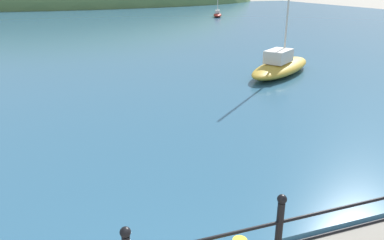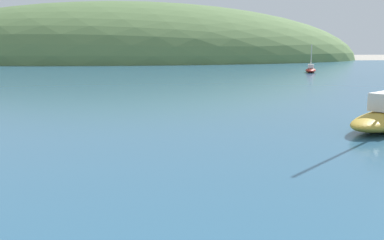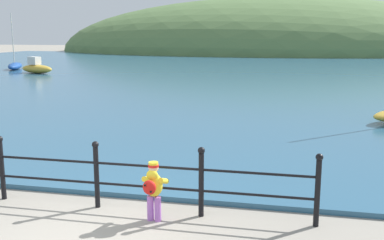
{
  "view_description": "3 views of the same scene",
  "coord_description": "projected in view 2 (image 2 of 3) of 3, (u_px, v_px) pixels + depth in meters",
  "views": [
    {
      "loc": [
        -0.7,
        -1.78,
        3.6
      ],
      "look_at": [
        1.87,
        5.5,
        0.72
      ],
      "focal_mm": 35.0,
      "sensor_mm": 36.0,
      "label": 1
    },
    {
      "loc": [
        0.26,
        -0.5,
        2.38
      ],
      "look_at": [
        1.18,
        6.12,
        1.26
      ],
      "focal_mm": 42.0,
      "sensor_mm": 36.0,
      "label": 2
    },
    {
      "loc": [
        2.99,
        -5.53,
        3.06
      ],
      "look_at": [
        0.72,
        4.8,
        1.0
      ],
      "focal_mm": 42.0,
      "sensor_mm": 36.0,
      "label": 3
    }
  ],
  "objects": [
    {
      "name": "water",
      "position": [
        126.0,
        78.0,
        32.1
      ],
      "size": [
        80.0,
        60.0,
        0.1
      ],
      "primitive_type": "cube",
      "color": "#2D5B7A",
      "rests_on": "ground"
    },
    {
      "name": "far_hillside",
      "position": [
        128.0,
        60.0,
        68.01
      ],
      "size": [
        70.62,
        38.84,
        17.2
      ],
      "color": "#567542",
      "rests_on": "ground"
    },
    {
      "name": "boat_twin_mast",
      "position": [
        311.0,
        70.0,
        37.0
      ],
      "size": [
        1.74,
        2.54,
        2.3
      ],
      "color": "maroon",
      "rests_on": "water"
    }
  ]
}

